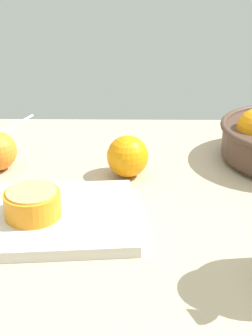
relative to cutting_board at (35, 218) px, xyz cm
name	(u,v)px	position (x,y,z in cm)	size (l,w,h in cm)	color
ground_plane	(127,212)	(14.27, 6.05, -2.39)	(140.96, 84.13, 3.00)	tan
cutting_board	(35,218)	(0.00, 0.00, 0.00)	(31.15, 20.84, 1.79)	beige
orange_half_0	(32,204)	(0.01, -0.69, 2.98)	(8.65, 8.65, 4.23)	orange
loose_orange_2	(128,156)	(14.26, 17.25, 2.97)	(7.73, 7.73, 7.73)	orange
spoon	(9,127)	(-13.52, 41.66, -0.46)	(7.02, 14.36, 1.00)	silver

